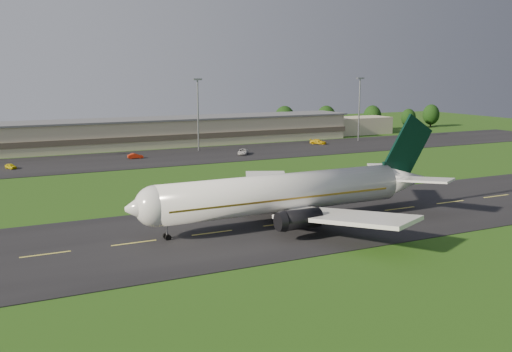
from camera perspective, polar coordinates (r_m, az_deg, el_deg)
name	(u,v)px	position (r m, az deg, el deg)	size (l,w,h in m)	color
ground	(344,216)	(90.17, 8.77, -4.02)	(360.00, 360.00, 0.00)	#224110
taxiway	(344,216)	(90.15, 8.77, -3.99)	(220.00, 30.00, 0.10)	black
apron	(191,156)	(153.83, -6.49, 2.05)	(260.00, 30.00, 0.10)	black
airliner	(287,193)	(83.88, 3.08, -1.73)	(51.25, 42.18, 15.57)	white
terminal	(185,131)	(178.12, -7.13, 4.45)	(145.00, 16.00, 8.40)	beige
light_mast_centre	(198,106)	(161.70, -5.84, 6.99)	(2.40, 1.20, 20.35)	gray
light_mast_east	(359,101)	(187.57, 10.31, 7.35)	(2.40, 1.20, 20.35)	gray
tree_line	(250,122)	(197.45, -0.57, 5.41)	(196.22, 9.73, 10.26)	black
service_vehicle_a	(11,166)	(143.37, -23.32, 0.91)	(1.42, 3.52, 1.20)	#D0C00C
service_vehicle_b	(135,156)	(150.50, -11.97, 1.97)	(1.39, 3.98, 1.31)	#A1200A
service_vehicle_c	(243,152)	(154.57, -1.31, 2.44)	(2.41, 5.23, 1.45)	silver
service_vehicle_d	(318,142)	(177.51, 6.24, 3.43)	(2.10, 5.17, 1.50)	gold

